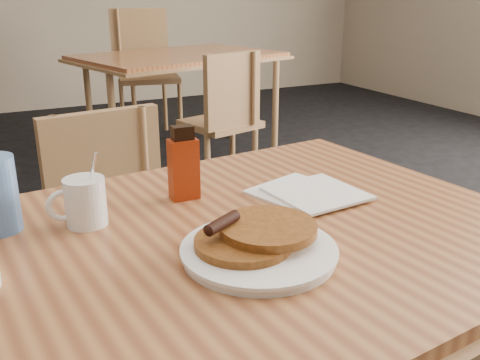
{
  "coord_description": "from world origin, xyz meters",
  "views": [
    {
      "loc": [
        -0.38,
        -0.76,
        1.17
      ],
      "look_at": [
        0.02,
        0.03,
        0.85
      ],
      "focal_mm": 40.0,
      "sensor_mm": 36.0,
      "label": 1
    }
  ],
  "objects_px": {
    "syrup_bottle": "(184,165)",
    "coffee_mug": "(84,201)",
    "neighbor_table": "(179,60)",
    "chair_main_far": "(114,224)",
    "pancake_plate": "(257,245)",
    "chair_neighbor_near": "(226,111)",
    "chair_neighbor_far": "(144,62)",
    "main_table": "(203,262)"
  },
  "relations": [
    {
      "from": "syrup_bottle",
      "to": "coffee_mug",
      "type": "bearing_deg",
      "value": -166.55
    },
    {
      "from": "neighbor_table",
      "to": "coffee_mug",
      "type": "xyz_separation_m",
      "value": [
        -1.15,
        -2.57,
        0.09
      ]
    },
    {
      "from": "chair_main_far",
      "to": "syrup_bottle",
      "type": "relative_size",
      "value": 5.25
    },
    {
      "from": "chair_main_far",
      "to": "pancake_plate",
      "type": "height_order",
      "value": "chair_main_far"
    },
    {
      "from": "pancake_plate",
      "to": "coffee_mug",
      "type": "xyz_separation_m",
      "value": [
        -0.23,
        0.25,
        0.03
      ]
    },
    {
      "from": "chair_neighbor_near",
      "to": "pancake_plate",
      "type": "bearing_deg",
      "value": -128.25
    },
    {
      "from": "pancake_plate",
      "to": "coffee_mug",
      "type": "relative_size",
      "value": 1.82
    },
    {
      "from": "chair_neighbor_near",
      "to": "coffee_mug",
      "type": "bearing_deg",
      "value": -136.62
    },
    {
      "from": "chair_main_far",
      "to": "chair_neighbor_far",
      "type": "xyz_separation_m",
      "value": [
        0.96,
        2.78,
        0.12
      ]
    },
    {
      "from": "chair_neighbor_far",
      "to": "neighbor_table",
      "type": "bearing_deg",
      "value": -75.63
    },
    {
      "from": "chair_neighbor_near",
      "to": "syrup_bottle",
      "type": "xyz_separation_m",
      "value": [
        -0.93,
        -1.77,
        0.32
      ]
    },
    {
      "from": "main_table",
      "to": "chair_neighbor_near",
      "type": "xyz_separation_m",
      "value": [
        0.97,
        1.98,
        -0.21
      ]
    },
    {
      "from": "main_table",
      "to": "chair_neighbor_far",
      "type": "xyz_separation_m",
      "value": [
        0.96,
        3.5,
        -0.1
      ]
    },
    {
      "from": "chair_neighbor_near",
      "to": "coffee_mug",
      "type": "distance_m",
      "value": 2.16
    },
    {
      "from": "chair_neighbor_near",
      "to": "pancake_plate",
      "type": "xyz_separation_m",
      "value": [
        -0.91,
        -2.07,
        0.27
      ]
    },
    {
      "from": "chair_neighbor_far",
      "to": "coffee_mug",
      "type": "height_order",
      "value": "chair_neighbor_far"
    },
    {
      "from": "chair_neighbor_near",
      "to": "chair_neighbor_far",
      "type": "bearing_deg",
      "value": 76.16
    },
    {
      "from": "main_table",
      "to": "neighbor_table",
      "type": "relative_size",
      "value": 0.9
    },
    {
      "from": "syrup_bottle",
      "to": "chair_neighbor_far",
      "type": "bearing_deg",
      "value": 76.45
    },
    {
      "from": "neighbor_table",
      "to": "chair_neighbor_near",
      "type": "distance_m",
      "value": 0.79
    },
    {
      "from": "pancake_plate",
      "to": "syrup_bottle",
      "type": "distance_m",
      "value": 0.3
    },
    {
      "from": "chair_main_far",
      "to": "syrup_bottle",
      "type": "xyz_separation_m",
      "value": [
        0.04,
        -0.52,
        0.33
      ]
    },
    {
      "from": "main_table",
      "to": "coffee_mug",
      "type": "bearing_deg",
      "value": 135.8
    },
    {
      "from": "chair_neighbor_near",
      "to": "coffee_mug",
      "type": "xyz_separation_m",
      "value": [
        -1.14,
        -1.81,
        0.3
      ]
    },
    {
      "from": "chair_neighbor_far",
      "to": "pancake_plate",
      "type": "relative_size",
      "value": 3.93
    },
    {
      "from": "main_table",
      "to": "syrup_bottle",
      "type": "xyz_separation_m",
      "value": [
        0.05,
        0.21,
        0.11
      ]
    },
    {
      "from": "coffee_mug",
      "to": "syrup_bottle",
      "type": "height_order",
      "value": "syrup_bottle"
    },
    {
      "from": "coffee_mug",
      "to": "main_table",
      "type": "bearing_deg",
      "value": -54.18
    },
    {
      "from": "main_table",
      "to": "chair_main_far",
      "type": "bearing_deg",
      "value": 89.57
    },
    {
      "from": "chair_neighbor_near",
      "to": "coffee_mug",
      "type": "relative_size",
      "value": 5.88
    },
    {
      "from": "chair_main_far",
      "to": "chair_neighbor_near",
      "type": "distance_m",
      "value": 1.58
    },
    {
      "from": "neighbor_table",
      "to": "chair_neighbor_far",
      "type": "distance_m",
      "value": 0.77
    },
    {
      "from": "chair_neighbor_near",
      "to": "main_table",
      "type": "bearing_deg",
      "value": -130.64
    },
    {
      "from": "main_table",
      "to": "chair_main_far",
      "type": "relative_size",
      "value": 1.66
    },
    {
      "from": "neighbor_table",
      "to": "pancake_plate",
      "type": "xyz_separation_m",
      "value": [
        -0.92,
        -2.83,
        0.06
      ]
    },
    {
      "from": "neighbor_table",
      "to": "pancake_plate",
      "type": "height_order",
      "value": "pancake_plate"
    },
    {
      "from": "chair_main_far",
      "to": "coffee_mug",
      "type": "xyz_separation_m",
      "value": [
        -0.17,
        -0.56,
        0.31
      ]
    },
    {
      "from": "neighbor_table",
      "to": "pancake_plate",
      "type": "distance_m",
      "value": 2.97
    },
    {
      "from": "chair_main_far",
      "to": "chair_neighbor_near",
      "type": "xyz_separation_m",
      "value": [
        0.97,
        1.25,
        0.01
      ]
    },
    {
      "from": "chair_main_far",
      "to": "chair_neighbor_far",
      "type": "bearing_deg",
      "value": 63.44
    },
    {
      "from": "neighbor_table",
      "to": "syrup_bottle",
      "type": "bearing_deg",
      "value": -110.22
    },
    {
      "from": "main_table",
      "to": "chair_neighbor_near",
      "type": "height_order",
      "value": "chair_neighbor_near"
    }
  ]
}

